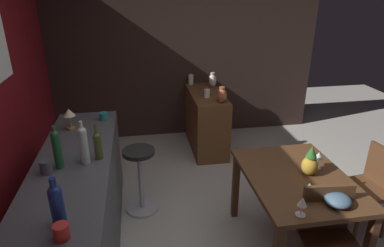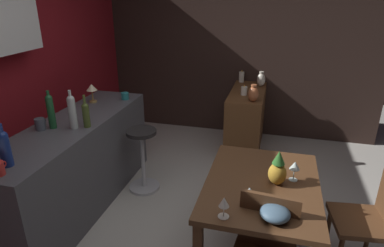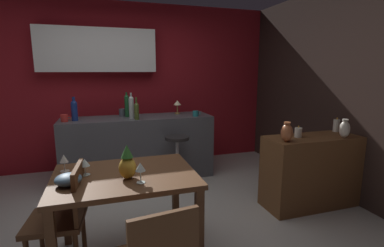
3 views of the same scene
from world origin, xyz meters
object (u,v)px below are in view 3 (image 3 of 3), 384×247
(wine_bottle_olive, at_px, (137,110))
(cup_teal, at_px, (196,114))
(wine_bottle_green, at_px, (127,105))
(vase_copper, at_px, (287,133))
(chair_near_window, at_px, (64,216))
(wine_bottle_clear, at_px, (131,107))
(counter_lamp, at_px, (177,104))
(pillar_candle_tall, at_px, (298,132))
(bar_stool, at_px, (177,160))
(pineapple_centerpiece, at_px, (127,164))
(pillar_candle_short, at_px, (336,125))
(wine_bottle_cobalt, at_px, (74,110))
(cup_red, at_px, (64,118))
(wine_glass_right, at_px, (140,168))
(dining_table, at_px, (126,186))
(wine_glass_center, at_px, (64,159))
(wine_glass_left, at_px, (85,163))
(sideboard_cabinet, at_px, (311,171))
(fruit_bowl, at_px, (68,179))
(cup_slate, at_px, (122,112))
(vase_ceramic_ivory, at_px, (345,129))

(wine_bottle_olive, bearing_deg, cup_teal, 1.71)
(wine_bottle_green, height_order, vase_copper, wine_bottle_green)
(wine_bottle_green, bearing_deg, chair_near_window, -108.50)
(wine_bottle_clear, xyz_separation_m, counter_lamp, (0.71, 0.22, -0.02))
(counter_lamp, distance_m, pillar_candle_tall, 1.85)
(bar_stool, xyz_separation_m, pineapple_centerpiece, (-0.76, -1.39, 0.48))
(pillar_candle_tall, xyz_separation_m, pillar_candle_short, (0.64, 0.11, 0.02))
(wine_bottle_cobalt, xyz_separation_m, cup_red, (-0.12, -0.03, -0.10))
(wine_bottle_clear, height_order, cup_red, wine_bottle_clear)
(wine_glass_right, xyz_separation_m, wine_bottle_olive, (0.20, 1.82, 0.17))
(cup_red, height_order, pillar_candle_short, same)
(dining_table, xyz_separation_m, wine_glass_center, (-0.46, 0.21, 0.20))
(counter_lamp, bearing_deg, wine_glass_left, -123.84)
(sideboard_cabinet, xyz_separation_m, vase_copper, (-0.44, -0.10, 0.51))
(pineapple_centerpiece, relative_size, wine_bottle_green, 0.76)
(fruit_bowl, bearing_deg, pillar_candle_short, 10.87)
(dining_table, relative_size, wine_bottle_cobalt, 3.49)
(cup_teal, bearing_deg, cup_slate, 161.36)
(fruit_bowl, height_order, cup_teal, cup_teal)
(bar_stool, relative_size, wine_bottle_green, 2.00)
(wine_bottle_clear, bearing_deg, pineapple_centerpiece, -96.99)
(wine_bottle_olive, bearing_deg, cup_slate, 114.15)
(vase_ceramic_ivory, bearing_deg, wine_glass_left, -177.65)
(cup_red, bearing_deg, dining_table, -70.25)
(bar_stool, height_order, wine_bottle_olive, wine_bottle_olive)
(bar_stool, bearing_deg, vase_ceramic_ivory, -34.55)
(counter_lamp, xyz_separation_m, vase_copper, (0.73, -1.70, -0.13))
(bar_stool, bearing_deg, pineapple_centerpiece, -118.53)
(wine_glass_center, bearing_deg, wine_bottle_olive, 61.46)
(fruit_bowl, distance_m, counter_lamp, 2.44)
(fruit_bowl, relative_size, wine_bottle_clear, 0.53)
(sideboard_cabinet, distance_m, cup_red, 3.11)
(pineapple_centerpiece, height_order, counter_lamp, counter_lamp)
(bar_stool, bearing_deg, dining_table, -120.84)
(wine_bottle_cobalt, xyz_separation_m, pillar_candle_tall, (2.41, -1.40, -0.18))
(wine_glass_center, bearing_deg, wine_bottle_green, 68.65)
(cup_teal, bearing_deg, pillar_candle_tall, -58.31)
(wine_bottle_clear, bearing_deg, pillar_candle_short, -27.92)
(fruit_bowl, bearing_deg, vase_copper, 8.87)
(pillar_candle_short, bearing_deg, wine_glass_right, -164.36)
(pillar_candle_tall, bearing_deg, wine_glass_center, -176.41)
(dining_table, xyz_separation_m, cup_red, (-0.62, 1.72, 0.31))
(chair_near_window, distance_m, vase_ceramic_ivory, 2.88)
(sideboard_cabinet, bearing_deg, wine_bottle_cobalt, 151.25)
(chair_near_window, relative_size, vase_copper, 4.13)
(sideboard_cabinet, xyz_separation_m, counter_lamp, (-1.17, 1.59, 0.64))
(wine_bottle_clear, height_order, wine_bottle_green, wine_bottle_clear)
(wine_glass_right, distance_m, counter_lamp, 2.31)
(chair_near_window, height_order, pineapple_centerpiece, pineapple_centerpiece)
(wine_bottle_cobalt, bearing_deg, pineapple_centerpiece, -74.66)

